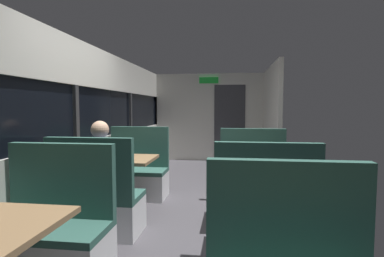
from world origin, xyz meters
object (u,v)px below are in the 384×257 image
Objects in this scene: bench_rear_aisle_facing_entry at (253,183)px; dining_table_rear_aisle at (258,172)px; bench_near_window_facing_entry at (52,238)px; bench_rear_aisle_facing_end at (264,220)px; bench_mid_window_facing_entry at (137,176)px; dining_table_mid_window at (120,165)px; bench_mid_window_facing_end at (97,205)px; seated_passenger at (100,185)px.

dining_table_rear_aisle is at bearing -90.00° from bench_rear_aisle_facing_entry.
bench_rear_aisle_facing_end is (1.79, 0.63, 0.00)m from bench_near_window_facing_entry.
bench_near_window_facing_entry and bench_mid_window_facing_entry have the same top height.
dining_table_rear_aisle is (1.79, -0.20, 0.00)m from dining_table_mid_window.
bench_near_window_facing_entry is 1.00× the size of bench_rear_aisle_facing_end.
dining_table_mid_window is at bearing 173.62° from dining_table_rear_aisle.
bench_mid_window_facing_end is 1.22× the size of dining_table_rear_aisle.
bench_rear_aisle_facing_entry is (1.79, 1.20, 0.00)m from bench_mid_window_facing_end.
bench_mid_window_facing_end reaches higher than dining_table_mid_window.
bench_mid_window_facing_entry is at bearing 153.32° from dining_table_rear_aisle.
dining_table_mid_window is 1.80m from dining_table_rear_aisle.
bench_mid_window_facing_entry is 1.00× the size of bench_rear_aisle_facing_entry.
bench_rear_aisle_facing_end and bench_rear_aisle_facing_entry have the same top height.
bench_rear_aisle_facing_end is at bearing 19.43° from bench_near_window_facing_entry.
dining_table_mid_window and dining_table_rear_aisle have the same top height.
seated_passenger is at bearing 90.00° from bench_near_window_facing_entry.
bench_near_window_facing_entry is 0.87× the size of seated_passenger.
bench_mid_window_facing_end is at bearing -90.00° from dining_table_mid_window.
bench_near_window_facing_entry is at bearing -90.00° from seated_passenger.
dining_table_mid_window is at bearing 90.00° from bench_mid_window_facing_end.
bench_rear_aisle_facing_entry is at bearing 90.00° from bench_rear_aisle_facing_end.
bench_rear_aisle_facing_end is 1.82m from seated_passenger.
seated_passenger reaches higher than dining_table_mid_window.
bench_mid_window_facing_end is 2.15m from bench_rear_aisle_facing_entry.
seated_passenger is (-1.79, -1.13, 0.21)m from bench_rear_aisle_facing_entry.
seated_passenger is at bearing 171.35° from bench_rear_aisle_facing_end.
dining_table_mid_window is 0.77m from bench_mid_window_facing_end.
bench_mid_window_facing_end is 0.87× the size of seated_passenger.
seated_passenger reaches higher than bench_rear_aisle_facing_end.
bench_mid_window_facing_entry is at bearing 90.00° from dining_table_mid_window.
bench_near_window_facing_entry is 1.22× the size of dining_table_rear_aisle.
dining_table_rear_aisle is 1.84m from seated_passenger.
dining_table_rear_aisle is at bearing -26.68° from bench_mid_window_facing_entry.
bench_near_window_facing_entry is 1.56m from dining_table_mid_window.
bench_mid_window_facing_end is 1.88m from dining_table_rear_aisle.
bench_rear_aisle_facing_entry is (1.79, 0.50, -0.31)m from dining_table_mid_window.
seated_passenger is at bearing -90.00° from dining_table_mid_window.
bench_mid_window_facing_entry is 1.34m from seated_passenger.
dining_table_mid_window is 1.88m from bench_rear_aisle_facing_entry.
bench_rear_aisle_facing_entry reaches higher than dining_table_rear_aisle.
bench_rear_aisle_facing_end is at bearing -26.68° from dining_table_mid_window.
bench_near_window_facing_entry and bench_rear_aisle_facing_entry have the same top height.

